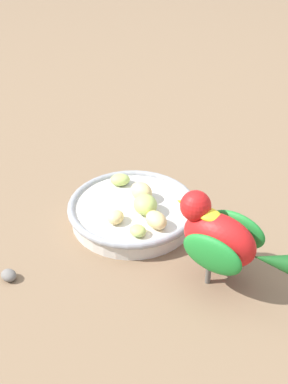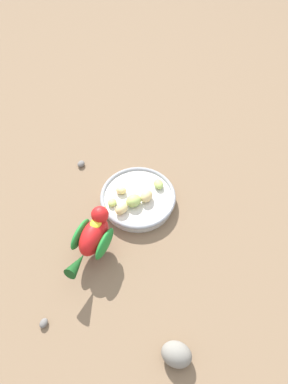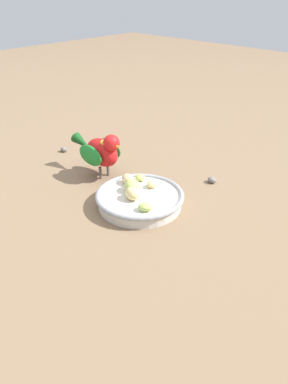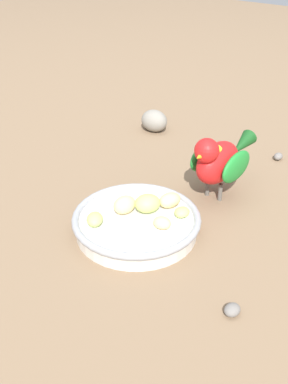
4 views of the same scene
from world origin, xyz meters
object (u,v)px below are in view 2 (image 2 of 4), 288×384
object	(u,v)px
feeding_bowl	(138,199)
pebble_0	(81,164)
apple_piece_3	(122,209)
apple_piece_2	(159,184)
pebble_1	(44,323)
rock_large	(176,354)
parrot	(93,236)
apple_piece_4	(112,203)
apple_piece_0	(134,200)
apple_piece_1	(121,190)
apple_piece_5	(146,196)

from	to	relation	value
feeding_bowl	pebble_0	world-z (taller)	feeding_bowl
apple_piece_3	pebble_0	distance (m)	0.21
apple_piece_2	pebble_1	distance (m)	0.42
rock_large	apple_piece_3	bearing A→B (deg)	132.70
parrot	rock_large	bearing A→B (deg)	-119.84
feeding_bowl	apple_piece_4	size ratio (longest dim) A/B	7.81
apple_piece_2	pebble_0	size ratio (longest dim) A/B	1.39
pebble_1	parrot	bearing A→B (deg)	83.72
feeding_bowl	apple_piece_4	world-z (taller)	apple_piece_4
apple_piece_0	apple_piece_3	distance (m)	0.04
feeding_bowl	parrot	bearing A→B (deg)	-102.04
pebble_1	rock_large	bearing A→B (deg)	9.72
apple_piece_1	apple_piece_4	world-z (taller)	apple_piece_1
parrot	feeding_bowl	bearing A→B (deg)	-11.81
feeding_bowl	parrot	distance (m)	0.18
apple_piece_3	rock_large	size ratio (longest dim) A/B	0.59
feeding_bowl	apple_piece_2	xyz separation A→B (m)	(0.04, 0.05, 0.02)
apple_piece_5	parrot	bearing A→B (deg)	-109.35
pebble_1	apple_piece_5	bearing A→B (deg)	77.50
apple_piece_3	pebble_1	xyz separation A→B (m)	(-0.04, -0.30, -0.03)
feeding_bowl	apple_piece_1	bearing A→B (deg)	-174.19
apple_piece_0	apple_piece_5	bearing A→B (deg)	43.97
pebble_0	apple_piece_1	bearing A→B (deg)	-20.69
apple_piece_0	parrot	size ratio (longest dim) A/B	0.23
apple_piece_1	rock_large	bearing A→B (deg)	-49.60
apple_piece_0	apple_piece_5	size ratio (longest dim) A/B	1.06
feeding_bowl	apple_piece_0	world-z (taller)	apple_piece_0
parrot	pebble_0	distance (m)	0.28
apple_piece_0	apple_piece_2	size ratio (longest dim) A/B	1.26
rock_large	parrot	bearing A→B (deg)	149.93
apple_piece_0	apple_piece_2	bearing A→B (deg)	63.62
apple_piece_4	pebble_1	size ratio (longest dim) A/B	1.17
feeding_bowl	apple_piece_3	distance (m)	0.06
apple_piece_1	apple_piece_4	distance (m)	0.04
apple_piece_1	parrot	xyz separation A→B (m)	(0.01, -0.16, 0.03)
apple_piece_4	apple_piece_2	bearing A→B (deg)	49.05
apple_piece_1	pebble_0	distance (m)	0.16
apple_piece_5	pebble_0	bearing A→B (deg)	166.60
parrot	pebble_1	size ratio (longest dim) A/B	8.12
apple_piece_4	parrot	xyz separation A→B (m)	(0.01, -0.12, 0.04)
apple_piece_0	pebble_1	size ratio (longest dim) A/B	1.84
apple_piece_1	pebble_1	world-z (taller)	apple_piece_1
apple_piece_0	apple_piece_4	size ratio (longest dim) A/B	1.58
parrot	pebble_1	xyz separation A→B (m)	(-0.02, -0.19, -0.06)
parrot	pebble_0	bearing A→B (deg)	36.54
apple_piece_0	parrot	xyz separation A→B (m)	(-0.03, -0.14, 0.03)
apple_piece_2	apple_piece_5	world-z (taller)	apple_piece_5
parrot	rock_large	world-z (taller)	parrot
apple_piece_3	apple_piece_5	world-z (taller)	apple_piece_5
feeding_bowl	apple_piece_0	bearing A→B (deg)	-92.65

